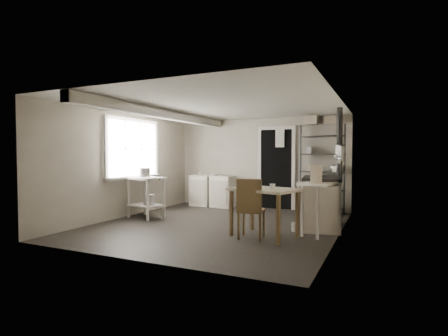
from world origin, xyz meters
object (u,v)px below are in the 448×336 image
at_px(prep_table, 146,199).
at_px(chair, 251,209).
at_px(work_table, 264,214).
at_px(stockpot, 144,174).
at_px(base_cabinets, 213,189).
at_px(stove, 322,204).
at_px(flour_sack, 316,204).
at_px(shelf_rack, 322,173).

xyz_separation_m(prep_table, chair, (2.72, -0.79, 0.08)).
distance_m(prep_table, work_table, 2.93).
relative_size(stockpot, base_cabinets, 0.23).
bearing_deg(stockpot, base_cabinets, 73.22).
bearing_deg(stove, flour_sack, 95.09).
bearing_deg(base_cabinets, flour_sack, -0.88).
distance_m(work_table, flour_sack, 2.62).
xyz_separation_m(stockpot, chair, (2.80, -0.83, -0.45)).
height_order(stockpot, chair, stockpot).
xyz_separation_m(stockpot, work_table, (2.95, -0.64, -0.56)).
distance_m(stove, flour_sack, 1.51).
height_order(base_cabinets, stove, stove).
bearing_deg(base_cabinets, work_table, -47.49).
bearing_deg(stove, shelf_rack, 90.21).
height_order(prep_table, stockpot, stockpot).
bearing_deg(chair, stove, 47.46).
bearing_deg(work_table, prep_table, 168.28).
distance_m(shelf_rack, stove, 1.81).
distance_m(stockpot, shelf_rack, 4.08).
bearing_deg(prep_table, stove, 8.47).
relative_size(prep_table, work_table, 0.83).
relative_size(stove, flour_sack, 2.39).
bearing_deg(stove, chair, -133.03).
relative_size(shelf_rack, flour_sack, 4.12).
relative_size(work_table, chair, 1.08).
bearing_deg(base_cabinets, stove, -25.28).
height_order(prep_table, shelf_rack, shelf_rack).
height_order(work_table, chair, chair).
bearing_deg(work_table, flour_sack, 81.35).
height_order(stockpot, work_table, stockpot).
distance_m(stove, work_table, 1.36).
bearing_deg(flour_sack, prep_table, -148.62).
distance_m(base_cabinets, chair, 3.64).
distance_m(prep_table, chair, 2.83).
distance_m(base_cabinets, stove, 3.46).
distance_m(shelf_rack, chair, 3.14).
xyz_separation_m(shelf_rack, stove, (0.27, -1.71, -0.51)).
distance_m(stockpot, base_cabinets, 2.23).
height_order(shelf_rack, work_table, shelf_rack).
xyz_separation_m(base_cabinets, stove, (3.07, -1.59, -0.02)).
distance_m(base_cabinets, flour_sack, 2.73).
distance_m(prep_table, stove, 3.66).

